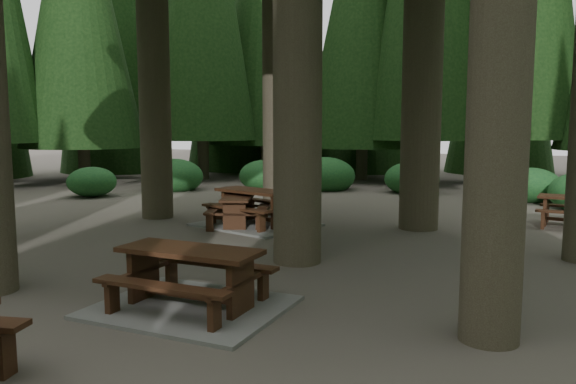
% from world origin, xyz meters
% --- Properties ---
extents(ground, '(80.00, 80.00, 0.00)m').
position_xyz_m(ground, '(0.00, 0.00, 0.00)').
color(ground, '#575047').
rests_on(ground, ground).
extents(picnic_table_a, '(2.53, 2.15, 0.81)m').
position_xyz_m(picnic_table_a, '(0.33, -2.70, 0.28)').
color(picnic_table_a, gray).
rests_on(picnic_table_a, ground).
extents(picnic_table_b, '(1.80, 2.02, 0.73)m').
position_xyz_m(picnic_table_b, '(-1.65, 3.01, 0.48)').
color(picnic_table_b, '#372210').
rests_on(picnic_table_b, ground).
extents(picnic_table_c, '(3.13, 2.86, 0.87)m').
position_xyz_m(picnic_table_c, '(-1.30, 3.22, 0.31)').
color(picnic_table_c, gray).
rests_on(picnic_table_c, ground).
extents(shrub_ring, '(23.86, 24.64, 1.49)m').
position_xyz_m(shrub_ring, '(0.70, 0.75, 0.40)').
color(shrub_ring, '#1C5329').
rests_on(shrub_ring, ground).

